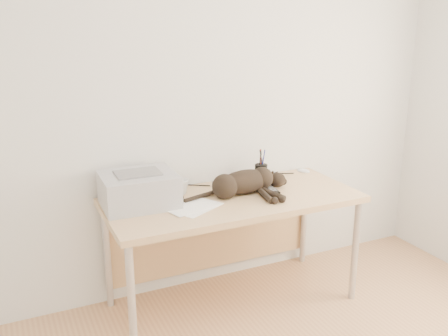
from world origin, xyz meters
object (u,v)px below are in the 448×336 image
pen_cup (261,172)px  mouse (304,169)px  desk (227,213)px  mug (181,187)px  cat (243,184)px  printer (139,189)px

pen_cup → mouse: size_ratio=2.09×
desk → mug: bearing=157.6°
desk → pen_cup: bearing=22.7°
cat → pen_cup: size_ratio=3.29×
cat → mouse: bearing=18.6°
desk → printer: 0.62m
printer → pen_cup: (0.89, 0.10, -0.04)m
mouse → mug: bearing=162.2°
printer → mug: 0.31m
pen_cup → mouse: (0.39, 0.06, -0.04)m
cat → mug: cat is taller
mouse → pen_cup: bearing=166.2°
cat → mouse: size_ratio=6.89×
cat → mouse: 0.68m
mug → pen_cup: 0.60m
mouse → printer: bearing=164.5°
printer → pen_cup: 0.90m
pen_cup → desk: bearing=-157.3°
mouse → cat: bearing=179.3°
mug → printer: bearing=-165.3°
pen_cup → mouse: bearing=8.7°
pen_cup → cat: bearing=-141.4°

